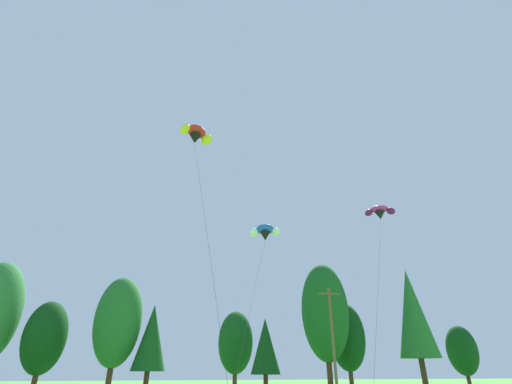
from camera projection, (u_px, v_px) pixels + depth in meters
name	position (u px, v px, depth m)	size (l,w,h in m)	color
treeline_tree_c	(45.00, 337.00, 38.52)	(4.33, 4.33, 9.36)	#472D19
treeline_tree_d	(118.00, 321.00, 41.45)	(5.17, 5.17, 12.50)	#472D19
treeline_tree_e	(151.00, 337.00, 40.71)	(3.66, 3.66, 9.38)	#472D19
treeline_tree_f	(236.00, 342.00, 46.44)	(4.37, 4.37, 9.53)	#472D19
treeline_tree_g	(265.00, 346.00, 42.11)	(3.39, 3.39, 8.13)	#472D19
treeline_tree_h	(325.00, 311.00, 47.25)	(5.99, 5.99, 15.53)	#472D19
treeline_tree_i	(347.00, 337.00, 49.02)	(4.73, 4.73, 10.85)	#472D19
treeline_tree_j	(413.00, 312.00, 47.80)	(4.89, 4.89, 14.96)	#472D19
treeline_tree_k	(462.00, 350.00, 51.17)	(4.05, 4.05, 8.33)	#472D19
utility_pole	(333.00, 339.00, 33.28)	(2.20, 0.26, 9.76)	brown
parafoil_kite_high_red_yellow	(196.00, 135.00, 32.25)	(4.03, 9.55, 20.96)	red
parafoil_kite_mid_magenta	(380.00, 212.00, 39.16)	(12.72, 15.38, 17.02)	#D12893
parafoil_kite_far_blue_white	(265.00, 232.00, 36.96)	(7.08, 15.98, 14.82)	blue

